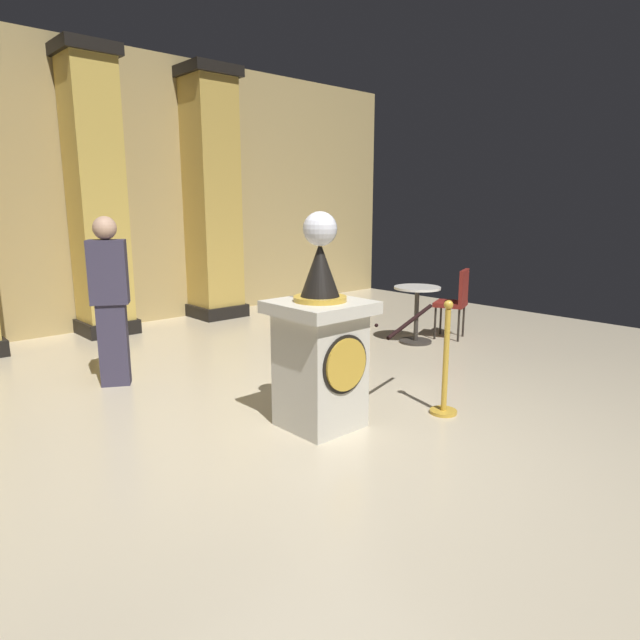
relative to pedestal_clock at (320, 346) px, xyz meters
name	(u,v)px	position (x,y,z in m)	size (l,w,h in m)	color
ground_plane	(329,428)	(0.02, -0.09, -0.69)	(12.00, 12.00, 0.00)	beige
back_wall	(85,190)	(0.02, 5.01, 1.33)	(12.00, 0.16, 4.04)	tan
pedestal_clock	(320,346)	(0.00, 0.00, 0.00)	(0.72, 0.72, 1.77)	beige
stanchion_near	(445,375)	(1.00, -0.54, -0.33)	(0.24, 0.24, 1.02)	gold
stanchion_far	(317,347)	(0.79, 0.92, -0.33)	(0.24, 0.24, 1.04)	gold
velvet_rope	(377,316)	(0.89, 0.19, 0.10)	(0.84, 0.87, 0.22)	black
column_right	(212,198)	(1.86, 4.60, 1.24)	(0.82, 0.82, 3.88)	black
column_centre_rear	(96,197)	(0.02, 4.60, 1.24)	(0.75, 0.75, 3.88)	black
bystander_guest	(110,297)	(-0.83, 2.22, 0.23)	(0.42, 0.37, 1.71)	#383347
cafe_table	(417,307)	(2.86, 1.24, -0.20)	(0.61, 0.61, 0.76)	#332D28
cafe_chair_red	(456,298)	(3.44, 1.02, -0.12)	(0.52, 0.52, 0.96)	black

